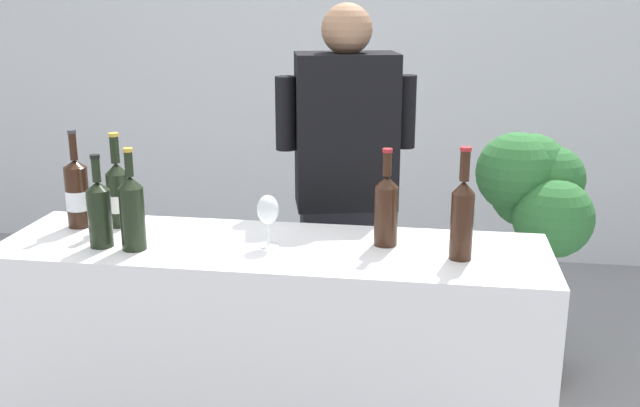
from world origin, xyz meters
TOP-DOWN VIEW (x-y plane):
  - wall_back at (0.00, 2.60)m, footprint 8.00×0.10m
  - counter at (0.00, 0.00)m, footprint 1.82×0.52m
  - wine_bottle_0 at (-0.55, -0.10)m, footprint 0.08×0.08m
  - wine_bottle_1 at (0.61, -0.04)m, footprint 0.07×0.07m
  - wine_bottle_2 at (0.37, 0.06)m, footprint 0.08×0.08m
  - wine_bottle_3 at (-0.58, 0.12)m, footprint 0.08×0.08m
  - wine_bottle_4 at (-0.72, 0.10)m, footprint 0.08×0.08m
  - wine_bottle_5 at (-0.43, -0.11)m, footprint 0.08×0.08m
  - wine_glass at (-0.01, -0.01)m, footprint 0.07×0.07m
  - person_server at (0.17, 0.59)m, footprint 0.54×0.33m
  - potted_shrub at (0.96, 0.98)m, footprint 0.50×0.50m

SIDE VIEW (x-z plane):
  - counter at x=0.00m, z-range 0.00..0.92m
  - potted_shrub at x=0.96m, z-range 0.21..1.35m
  - person_server at x=0.17m, z-range -0.02..1.67m
  - wine_bottle_0 at x=-0.55m, z-range 0.88..1.19m
  - wine_glass at x=-0.01m, z-range 0.95..1.12m
  - wine_bottle_3 at x=-0.58m, z-range 0.87..1.20m
  - wine_bottle_4 at x=-0.72m, z-range 0.87..1.21m
  - wine_bottle_2 at x=0.37m, z-range 0.88..1.21m
  - wine_bottle_5 at x=-0.43m, z-range 0.88..1.21m
  - wine_bottle_1 at x=0.61m, z-range 0.88..1.24m
  - wall_back at x=0.00m, z-range 0.00..2.80m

